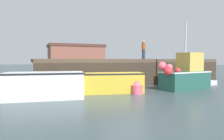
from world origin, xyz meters
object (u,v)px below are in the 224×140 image
rowboat (206,83)px  mooring_buoy_foreground (137,88)px  fishing_boat_mid (185,75)px  fishing_boat_near_left (45,85)px  fishing_boat_near_right (106,82)px  dockworker (144,50)px

rowboat → mooring_buoy_foreground: (-6.66, -1.46, 0.19)m
rowboat → mooring_buoy_foreground: 6.82m
fishing_boat_mid → mooring_buoy_foreground: bearing=-174.0°
fishing_boat_near_left → fishing_boat_near_right: 3.32m
fishing_boat_near_right → dockworker: (5.83, 5.47, 2.19)m
fishing_boat_mid → rowboat: bearing=19.9°
fishing_boat_mid → dockworker: size_ratio=2.41×
fishing_boat_near_left → mooring_buoy_foreground: 4.76m
fishing_boat_near_left → rowboat: 11.42m
fishing_boat_near_left → mooring_buoy_foreground: (4.71, -0.56, -0.32)m
fishing_boat_near_right → fishing_boat_mid: fishing_boat_mid is taller
dockworker → mooring_buoy_foreground: (-4.40, -6.44, -2.44)m
fishing_boat_near_right → rowboat: bearing=3.4°
fishing_boat_near_left → dockworker: 11.05m
fishing_boat_near_left → dockworker: size_ratio=2.20×
fishing_boat_near_left → rowboat: size_ratio=2.08×
fishing_boat_near_left → rowboat: fishing_boat_near_left is taller
fishing_boat_mid → fishing_boat_near_right: bearing=173.5°
fishing_boat_near_right → dockworker: dockworker is taller
fishing_boat_mid → fishing_boat_near_left: bearing=178.8°
fishing_boat_mid → rowboat: (2.95, 1.07, -0.74)m
fishing_boat_near_left → fishing_boat_mid: (8.42, -0.17, 0.23)m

